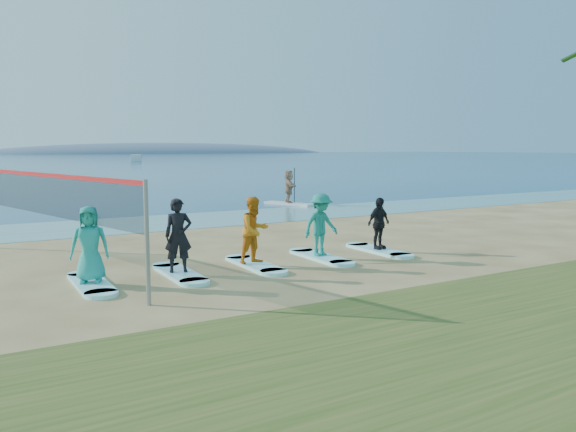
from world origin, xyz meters
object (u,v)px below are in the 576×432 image
surfboard_3 (321,257)px  student_3 (321,225)px  surfboard_4 (378,250)px  paddleboarder (289,186)px  paddleboard (289,204)px  student_0 (90,244)px  student_2 (255,230)px  surfboard_1 (179,273)px  student_1 (178,235)px  surfboard_0 (91,284)px  surfboard_2 (255,265)px  volleyball_net (51,196)px  student_4 (379,223)px  boat_offshore_b (136,161)px

surfboard_3 → student_3: size_ratio=1.26×
student_3 → surfboard_4: 2.27m
paddleboarder → surfboard_3: bearing=172.7°
paddleboard → student_0: bearing=-156.1°
student_2 → surfboard_1: bearing=168.4°
student_1 → student_3: (4.15, 0.00, -0.02)m
paddleboard → surfboard_0: 18.63m
student_1 → surfboard_2: student_1 is taller
volleyball_net → surfboard_0: size_ratio=4.00×
volleyball_net → surfboard_1: size_ratio=4.00×
volleyball_net → surfboard_3: 7.28m
surfboard_3 → student_3: 0.92m
surfboard_2 → student_0: bearing=180.0°
surfboard_1 → student_4: 6.28m
surfboard_2 → student_4: bearing=0.0°
paddleboard → boat_offshore_b: 107.58m
student_2 → student_4: size_ratio=1.13×
surfboard_1 → student_3: bearing=0.0°
surfboard_0 → surfboard_3: 6.23m
paddleboard → boat_offshore_b: (20.22, 105.66, -0.06)m
surfboard_3 → student_4: student_4 is taller
paddleboard → paddleboarder: paddleboarder is taller
surfboard_4 → surfboard_0: bearing=180.0°
volleyball_net → student_0: (0.48, -2.13, -0.95)m
paddleboarder → surfboard_1: 17.28m
student_2 → student_4: bearing=-11.6°
student_0 → surfboard_1: (2.08, 0.00, -0.91)m
surfboard_0 → surfboard_1: size_ratio=1.00×
surfboard_0 → student_0: bearing=0.0°
surfboard_2 → student_3: (2.08, 0.00, 0.92)m
student_3 → surfboard_3: bearing=0.0°
surfboard_2 → boat_offshore_b: bearing=76.3°
surfboard_2 → student_4: student_4 is taller
boat_offshore_b → surfboard_1: (-31.13, -119.02, 0.04)m
student_2 → surfboard_4: student_2 is taller
surfboard_2 → surfboard_3: 2.08m
surfboard_1 → surfboard_4: size_ratio=1.00×
student_0 → surfboard_2: size_ratio=0.79×
student_3 → boat_offshore_b: bearing=70.9°
paddleboarder → boat_offshore_b: (20.22, 105.66, -1.01)m
boat_offshore_b → student_0: 123.57m
paddleboard → surfboard_2: (-8.84, -13.36, -0.01)m
student_1 → surfboard_2: size_ratio=0.82×
paddleboarder → surfboard_2: bearing=166.0°
surfboard_0 → surfboard_1: 2.08m
paddleboarder → student_3: (-6.76, -13.36, -0.04)m
surfboard_2 → student_1: bearing=180.0°
student_1 → surfboard_3: (4.15, 0.00, -0.95)m
surfboard_1 → student_2: bearing=0.0°
paddleboard → surfboard_3: (-6.76, -13.36, -0.01)m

